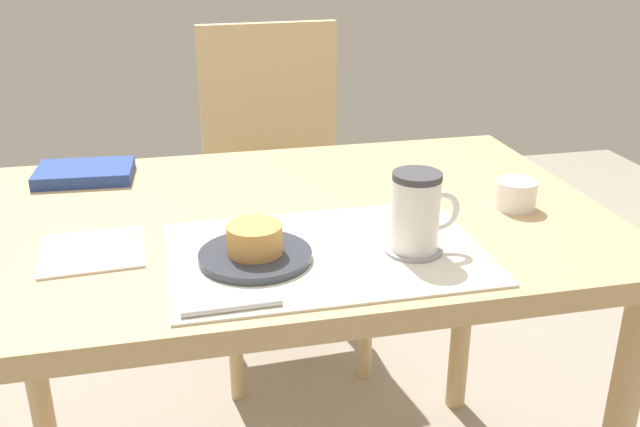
% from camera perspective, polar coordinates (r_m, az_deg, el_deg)
% --- Properties ---
extents(dining_table, '(1.11, 0.72, 0.71)m').
position_cam_1_polar(dining_table, '(1.26, -3.16, -3.54)').
color(dining_table, tan).
rests_on(dining_table, ground_plane).
extents(wooden_chair, '(0.44, 0.44, 0.92)m').
position_cam_1_polar(wooden_chair, '(1.98, -3.30, 2.39)').
color(wooden_chair, '#D1B27F').
rests_on(wooden_chair, ground_plane).
extents(placemat, '(0.47, 0.32, 0.00)m').
position_cam_1_polar(placemat, '(1.07, 0.48, -3.18)').
color(placemat, silver).
rests_on(placemat, dining_table).
extents(pastry_plate, '(0.17, 0.17, 0.01)m').
position_cam_1_polar(pastry_plate, '(1.05, -5.20, -3.40)').
color(pastry_plate, '#333842').
rests_on(pastry_plate, placemat).
extents(pastry, '(0.08, 0.08, 0.04)m').
position_cam_1_polar(pastry, '(1.03, -5.25, -2.03)').
color(pastry, tan).
rests_on(pastry, pastry_plate).
extents(coffee_coaster, '(0.09, 0.09, 0.00)m').
position_cam_1_polar(coffee_coaster, '(1.08, 7.48, -2.86)').
color(coffee_coaster, '#99999E').
rests_on(coffee_coaster, placemat).
extents(coffee_mug, '(0.11, 0.07, 0.12)m').
position_cam_1_polar(coffee_mug, '(1.05, 7.78, 0.20)').
color(coffee_mug, white).
rests_on(coffee_mug, coffee_coaster).
extents(teaspoon, '(0.13, 0.01, 0.01)m').
position_cam_1_polar(teaspoon, '(0.92, -7.04, -7.53)').
color(teaspoon, silver).
rests_on(teaspoon, placemat).
extents(paper_napkin, '(0.16, 0.16, 0.00)m').
position_cam_1_polar(paper_napkin, '(1.13, -17.77, -2.89)').
color(paper_napkin, silver).
rests_on(paper_napkin, dining_table).
extents(sugar_bowl, '(0.07, 0.07, 0.05)m').
position_cam_1_polar(sugar_bowl, '(1.28, 15.40, 1.48)').
color(sugar_bowl, white).
rests_on(sugar_bowl, dining_table).
extents(small_book, '(0.19, 0.14, 0.02)m').
position_cam_1_polar(small_book, '(1.45, -18.30, 3.11)').
color(small_book, navy).
rests_on(small_book, dining_table).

